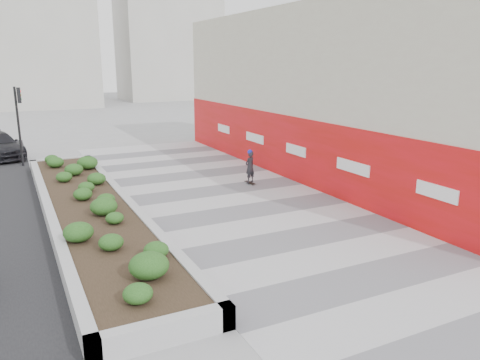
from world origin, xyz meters
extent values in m
plane|color=gray|center=(0.00, 0.00, 0.00)|extent=(160.00, 160.00, 0.00)
cube|color=#A8A8AD|center=(0.00, 3.00, 0.01)|extent=(8.00, 36.00, 0.01)
cube|color=beige|center=(7.00, 9.00, 4.00)|extent=(6.00, 24.00, 8.00)
cube|color=red|center=(4.02, 9.00, 1.50)|extent=(0.12, 24.00, 3.00)
cube|color=#9E9EA0|center=(-5.50, -1.85, 0.28)|extent=(3.00, 0.30, 0.55)
cube|color=#9E9EA0|center=(-5.50, 15.85, 0.28)|extent=(3.00, 0.30, 0.55)
cube|color=#9E9EA0|center=(-6.85, 7.00, 0.28)|extent=(0.30, 18.00, 0.55)
cube|color=#9E9EA0|center=(-4.15, 7.00, 0.28)|extent=(0.30, 18.00, 0.55)
cube|color=#2D2116|center=(-5.50, 7.00, 0.25)|extent=(2.40, 17.40, 0.50)
cylinder|color=black|center=(-7.30, 17.50, 2.10)|extent=(0.12, 0.12, 4.20)
cube|color=black|center=(-7.12, 17.50, 3.75)|extent=(0.18, 0.28, 0.80)
cube|color=#ADAAA3|center=(-5.00, 55.00, 10.00)|extent=(16.00, 12.00, 20.00)
cube|color=#ADAAA3|center=(15.00, 60.00, 12.00)|extent=(14.00, 10.00, 24.00)
cylinder|color=#595654|center=(0.50, 3.00, 0.00)|extent=(0.44, 0.44, 0.01)
cube|color=black|center=(1.86, 8.57, 0.07)|extent=(0.24, 0.73, 0.02)
imported|color=#28282D|center=(1.86, 8.57, 0.80)|extent=(0.62, 0.51, 1.46)
sphere|color=#1620BD|center=(1.86, 8.57, 1.49)|extent=(0.23, 0.23, 0.23)
camera|label=1|loc=(-7.79, -9.82, 5.41)|focal=35.00mm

